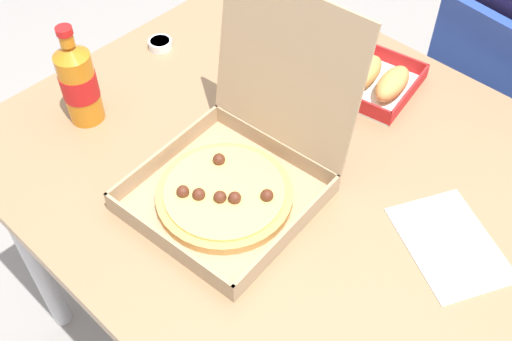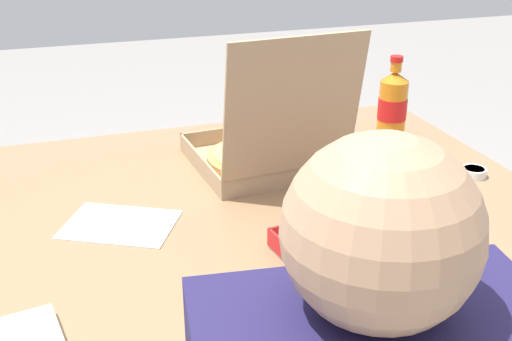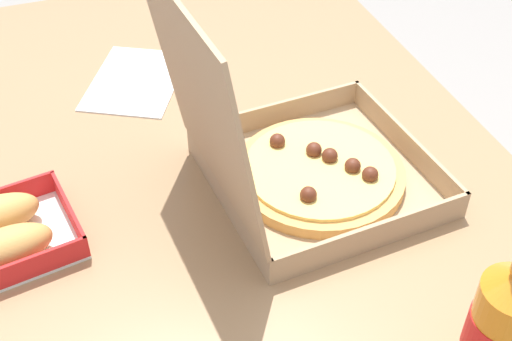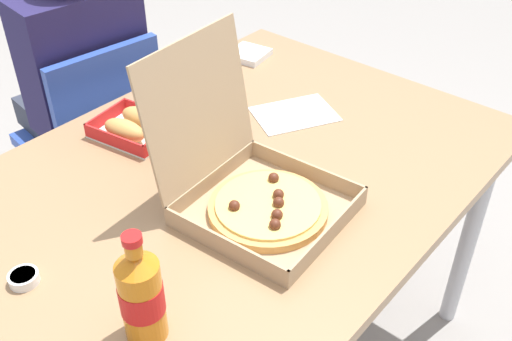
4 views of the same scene
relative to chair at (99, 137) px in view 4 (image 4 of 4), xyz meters
name	(u,v)px [view 4 (image 4 of 4)]	position (x,y,z in m)	size (l,w,h in m)	color
dining_table	(241,191)	(-0.08, -0.71, 0.19)	(1.27, 0.94, 0.74)	#997551
chair	(99,137)	(0.00, 0.00, 0.00)	(0.45, 0.45, 0.83)	#2D4CAD
diner_person	(79,75)	(0.01, 0.06, 0.21)	(0.38, 0.44, 1.15)	#333847
pizza_box_open	(255,190)	(-0.18, -0.83, 0.31)	(0.33, 0.38, 0.35)	tan
bread_side_box	(133,126)	(-0.16, -0.41, 0.29)	(0.18, 0.21, 0.06)	white
cola_bottle	(141,295)	(-0.54, -0.91, 0.36)	(0.07, 0.07, 0.22)	orange
paper_menu	(295,114)	(0.18, -0.66, 0.27)	(0.21, 0.15, 0.00)	white
napkin_pile	(249,54)	(0.36, -0.35, 0.27)	(0.11, 0.11, 0.02)	white
dipping_sauce_cup	(24,278)	(-0.62, -0.64, 0.28)	(0.06, 0.06, 0.02)	white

